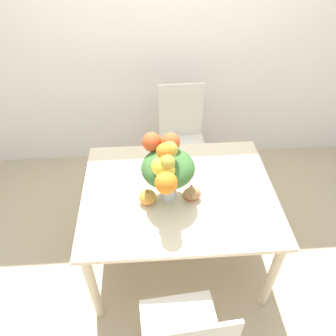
{
  "coord_description": "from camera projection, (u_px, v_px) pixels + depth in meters",
  "views": [
    {
      "loc": [
        -0.17,
        -1.52,
        2.3
      ],
      "look_at": [
        -0.07,
        -0.05,
        0.99
      ],
      "focal_mm": 35.0,
      "sensor_mm": 36.0,
      "label": 1
    }
  ],
  "objects": [
    {
      "name": "dining_table",
      "position": [
        178.0,
        200.0,
        2.24
      ],
      "size": [
        1.28,
        1.01,
        0.74
      ],
      "color": "beige",
      "rests_on": "ground_plane"
    },
    {
      "name": "flower_vase",
      "position": [
        167.0,
        166.0,
        1.96
      ],
      "size": [
        0.33,
        0.46,
        0.47
      ],
      "color": "silver",
      "rests_on": "dining_table"
    },
    {
      "name": "ground_plane",
      "position": [
        177.0,
        254.0,
        2.67
      ],
      "size": [
        12.0,
        12.0,
        0.0
      ],
      "primitive_type": "plane",
      "color": "tan"
    },
    {
      "name": "pumpkin",
      "position": [
        148.0,
        197.0,
        2.08
      ],
      "size": [
        0.11,
        0.11,
        0.1
      ],
      "color": "gold",
      "rests_on": "dining_table"
    },
    {
      "name": "wall_back",
      "position": [
        166.0,
        28.0,
        2.78
      ],
      "size": [
        8.0,
        0.06,
        2.7
      ],
      "color": "white",
      "rests_on": "ground_plane"
    },
    {
      "name": "dining_chair_near_window",
      "position": [
        182.0,
        139.0,
        2.99
      ],
      "size": [
        0.43,
        0.43,
        1.01
      ],
      "rotation": [
        0.0,
        0.0,
        0.02
      ],
      "color": "silver",
      "rests_on": "ground_plane"
    },
    {
      "name": "turkey_figurine",
      "position": [
        192.0,
        192.0,
        2.11
      ],
      "size": [
        0.12,
        0.16,
        0.1
      ],
      "color": "#A87A4C",
      "rests_on": "dining_table"
    }
  ]
}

